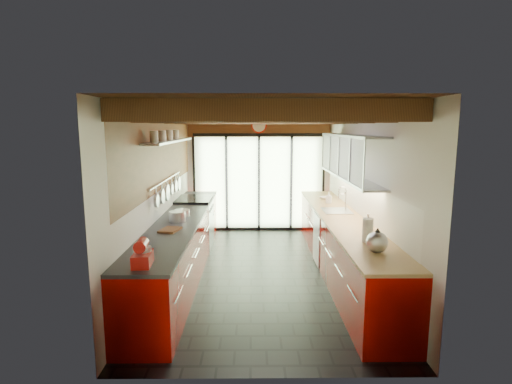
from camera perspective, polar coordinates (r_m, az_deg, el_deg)
The scene contains 18 objects.
ground at distance 6.57m, azimuth 0.79°, elevation -11.39°, with size 5.50×5.50×0.00m, color black.
room_shell at distance 6.18m, azimuth 0.82°, elevation 3.09°, with size 5.50×5.50×5.50m.
ceiling_beams at distance 6.53m, azimuth 0.76°, elevation 10.53°, with size 3.14×5.06×4.90m.
glass_door at distance 8.87m, azimuth 0.42°, elevation 5.02°, with size 2.95×0.10×2.90m.
left_counter at distance 6.52m, azimuth -10.57°, elevation -7.45°, with size 0.68×5.00×0.92m.
range_stove at distance 7.90m, azimuth -8.76°, elevation -4.36°, with size 0.66×0.90×0.97m.
right_counter at distance 6.58m, azimuth 12.05°, elevation -7.35°, with size 0.68×5.00×0.92m.
sink_assembly at distance 6.84m, azimuth 11.59°, elevation -2.38°, with size 0.45×0.52×0.43m.
upper_cabinets_right at distance 6.65m, azimuth 13.22°, elevation 4.98°, with size 0.34×3.00×3.00m.
left_wall_fixtures at distance 6.56m, azimuth -12.22°, elevation 4.54°, with size 0.28×2.60×0.96m.
stand_mixer at distance 4.29m, azimuth -15.89°, elevation -8.59°, with size 0.20×0.32×0.28m.
pot_large at distance 6.09m, azimuth -11.18°, elevation -3.44°, with size 0.24×0.24×0.16m, color silver.
pot_small at distance 6.47m, azimuth -10.53°, elevation -2.93°, with size 0.25×0.25×0.10m, color silver.
cutting_board at distance 5.59m, azimuth -12.17°, elevation -5.30°, with size 0.23×0.32×0.03m, color brown.
kettle at distance 4.75m, azimuth 16.92°, elevation -6.68°, with size 0.26×0.31×0.29m.
paper_towel at distance 5.10m, azimuth 15.66°, elevation -5.30°, with size 0.14×0.14×0.35m.
soap_bottle at distance 7.50m, azimuth 10.36°, elevation -0.81°, with size 0.09×0.10×0.21m, color silver.
bowl at distance 7.95m, azimuth 9.75°, elevation -0.82°, with size 0.19×0.19×0.05m, color silver.
Camera 1 is at (-0.14, -6.15, 2.33)m, focal length 28.00 mm.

